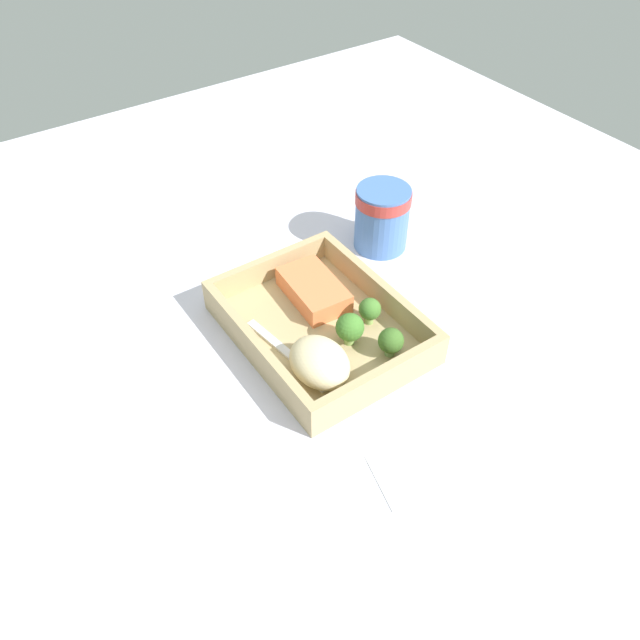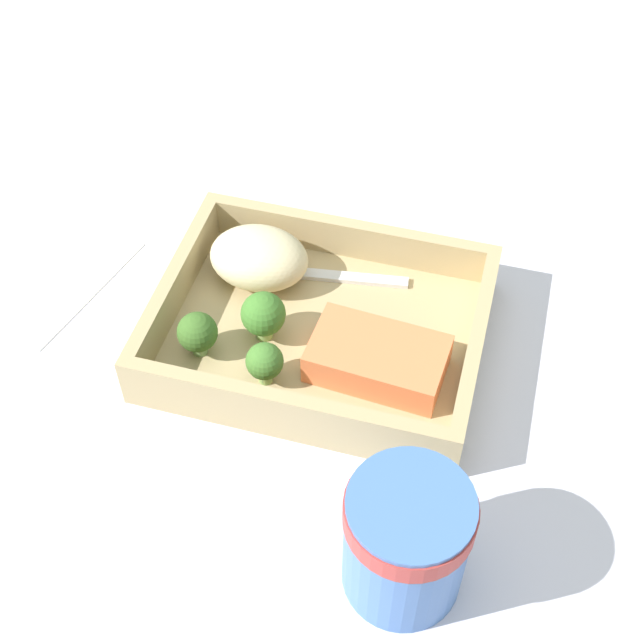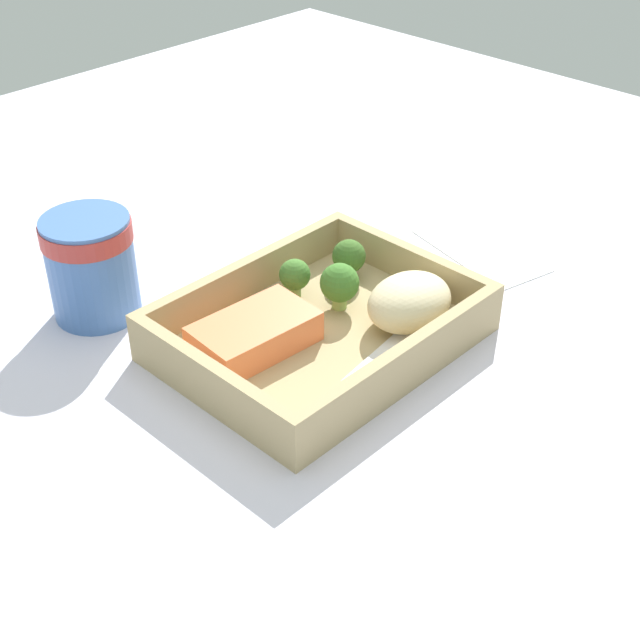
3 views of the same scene
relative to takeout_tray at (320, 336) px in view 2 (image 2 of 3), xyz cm
name	(u,v)px [view 2 (image 2 of 3)]	position (x,y,z in cm)	size (l,w,h in cm)	color
ground_plane	(320,348)	(0.00, 0.00, -1.60)	(160.00, 160.00, 2.00)	silver
takeout_tray	(320,336)	(0.00, 0.00, 0.00)	(27.24, 21.07, 1.20)	tan
tray_rim	(320,317)	(0.00, 0.00, 2.46)	(27.24, 21.07, 3.72)	tan
salmon_fillet	(378,359)	(-5.59, 2.74, 2.08)	(10.92, 6.47, 2.95)	#F17948
mashed_potatoes	(259,258)	(6.89, -4.81, 3.01)	(8.81, 6.91, 4.81)	beige
broccoli_floret_1	(263,315)	(4.40, 1.68, 3.27)	(3.77, 3.77, 4.68)	#87AC5B
broccoli_floret_2	(198,333)	(9.08, 4.74, 2.98)	(3.37, 3.37, 4.18)	#729A5D
broccoli_floret_3	(265,362)	(2.87, 6.15, 2.95)	(3.07, 3.07, 4.01)	#85AB5A
fork	(310,274)	(2.64, -6.09, 0.82)	(15.88, 3.85, 0.44)	silver
paper_cup	(406,537)	(-11.17, 19.24, 5.12)	(8.55, 8.55, 10.23)	#456EB2
receipt_slip	(63,280)	(24.56, -0.59, -0.48)	(7.39, 14.94, 0.24)	white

